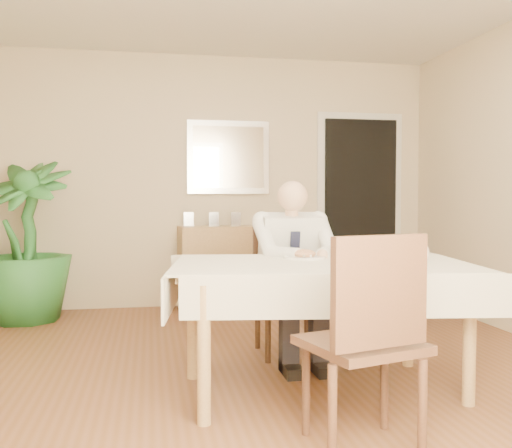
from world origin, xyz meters
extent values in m
plane|color=brown|center=(0.00, 0.00, 0.00)|extent=(5.00, 5.00, 0.00)
cube|color=beige|center=(0.00, 2.50, 1.30)|extent=(4.50, 0.02, 2.60)
cube|color=white|center=(1.55, 2.48, 1.00)|extent=(0.96, 0.03, 2.10)
cube|color=black|center=(1.55, 2.45, 1.00)|extent=(0.80, 0.05, 1.95)
cube|color=silver|center=(0.10, 2.48, 1.55)|extent=(0.86, 0.03, 0.76)
cube|color=white|center=(0.10, 2.46, 1.55)|extent=(0.74, 0.02, 0.64)
cube|color=#A88650|center=(0.27, -0.29, 0.72)|extent=(1.71, 1.12, 0.04)
cube|color=beige|center=(0.27, -0.29, 0.75)|extent=(1.83, 1.24, 0.01)
cube|color=beige|center=(0.27, -0.79, 0.64)|extent=(1.68, 0.26, 0.22)
cube|color=beige|center=(0.27, 0.21, 0.64)|extent=(1.68, 0.26, 0.22)
cube|color=beige|center=(-0.58, -0.29, 0.64)|extent=(0.16, 0.99, 0.22)
cube|color=beige|center=(1.12, -0.29, 0.64)|extent=(0.16, 0.99, 0.22)
cylinder|color=#A88650|center=(-0.45, -0.66, 0.35)|extent=(0.07, 0.07, 0.70)
cylinder|color=#A88650|center=(0.99, -0.66, 0.35)|extent=(0.07, 0.07, 0.70)
cylinder|color=#A88650|center=(-0.45, 0.08, 0.35)|extent=(0.07, 0.07, 0.70)
cylinder|color=#A88650|center=(0.99, 0.08, 0.35)|extent=(0.07, 0.07, 0.70)
cube|color=#3F2317|center=(0.27, 0.51, 0.46)|extent=(0.46, 0.46, 0.04)
cube|color=#3F2317|center=(0.27, 0.71, 0.72)|extent=(0.45, 0.05, 0.44)
cylinder|color=#3F2317|center=(0.08, 0.32, 0.22)|extent=(0.04, 0.04, 0.44)
cylinder|color=#3F2317|center=(0.46, 0.32, 0.22)|extent=(0.04, 0.04, 0.44)
cylinder|color=#3F2317|center=(0.08, 0.70, 0.22)|extent=(0.04, 0.04, 0.44)
cylinder|color=#3F2317|center=(0.46, 0.70, 0.22)|extent=(0.04, 0.04, 0.44)
cube|color=#3F2317|center=(0.21, -1.07, 0.47)|extent=(0.57, 0.57, 0.04)
cube|color=#3F2317|center=(0.21, -1.28, 0.75)|extent=(0.45, 0.16, 0.46)
cylinder|color=#3F2317|center=(0.01, -1.26, 0.23)|extent=(0.04, 0.04, 0.45)
cylinder|color=#3F2317|center=(0.41, -1.26, 0.23)|extent=(0.04, 0.04, 0.45)
cylinder|color=#3F2317|center=(0.01, -0.87, 0.23)|extent=(0.04, 0.04, 0.45)
cylinder|color=#3F2317|center=(0.41, -0.87, 0.23)|extent=(0.04, 0.04, 0.45)
cube|color=silver|center=(0.27, 0.47, 0.75)|extent=(0.42, 0.31, 0.55)
cube|color=black|center=(0.27, 0.34, 0.72)|extent=(0.07, 0.08, 0.36)
cylinder|color=tan|center=(0.27, 0.42, 1.03)|extent=(0.09, 0.09, 0.08)
sphere|color=tan|center=(0.27, 0.40, 1.14)|extent=(0.21, 0.21, 0.21)
cube|color=black|center=(0.17, 0.27, 0.52)|extent=(0.13, 0.42, 0.13)
cube|color=black|center=(0.37, 0.27, 0.52)|extent=(0.13, 0.42, 0.13)
cube|color=black|center=(0.17, 0.09, 0.23)|extent=(0.11, 0.12, 0.45)
cube|color=black|center=(0.37, 0.09, 0.23)|extent=(0.11, 0.12, 0.45)
cube|color=black|center=(0.17, 0.03, 0.04)|extent=(0.11, 0.26, 0.07)
cube|color=black|center=(0.37, 0.03, 0.04)|extent=(0.11, 0.26, 0.07)
cylinder|color=white|center=(0.23, -0.07, 0.76)|extent=(0.26, 0.26, 0.02)
ellipsoid|color=#906040|center=(0.23, -0.07, 0.78)|extent=(0.14, 0.14, 0.06)
cylinder|color=silver|center=(0.27, -0.13, 0.78)|extent=(0.01, 0.13, 0.01)
cylinder|color=silver|center=(0.19, -0.13, 0.78)|extent=(0.01, 0.13, 0.01)
imported|color=white|center=(0.77, -0.47, 0.80)|extent=(0.16, 0.16, 0.10)
cube|color=#A88650|center=(0.10, 2.32, 0.42)|extent=(1.08, 0.46, 0.84)
cube|color=silver|center=(-0.32, 2.40, 0.91)|extent=(0.10, 0.02, 0.14)
cube|color=silver|center=(-0.07, 2.34, 0.91)|extent=(0.10, 0.02, 0.14)
cube|color=silver|center=(0.16, 2.35, 0.91)|extent=(0.10, 0.02, 0.14)
imported|color=#215A23|center=(-1.83, 2.03, 0.74)|extent=(1.06, 1.06, 1.47)
camera|label=1|loc=(-0.71, -3.45, 1.13)|focal=40.00mm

